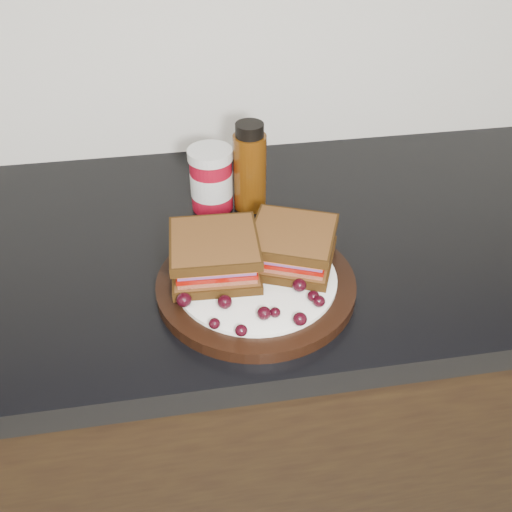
{
  "coord_description": "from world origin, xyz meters",
  "views": [
    {
      "loc": [
        0.03,
        0.97,
        1.44
      ],
      "look_at": [
        0.13,
        1.57,
        0.96
      ],
      "focal_mm": 40.0,
      "sensor_mm": 36.0,
      "label": 1
    }
  ],
  "objects": [
    {
      "name": "base_cabinets",
      "position": [
        0.0,
        1.7,
        0.43
      ],
      "size": [
        3.96,
        0.58,
        0.86
      ],
      "primitive_type": "cube",
      "color": "black",
      "rests_on": "ground_plane"
    },
    {
      "name": "countertop",
      "position": [
        0.0,
        1.7,
        0.88
      ],
      "size": [
        3.98,
        0.6,
        0.04
      ],
      "primitive_type": "cube",
      "color": "black",
      "rests_on": "base_cabinets"
    },
    {
      "name": "plate",
      "position": [
        0.13,
        1.57,
        0.91
      ],
      "size": [
        0.28,
        0.28,
        0.02
      ],
      "primitive_type": "cylinder",
      "color": "black",
      "rests_on": "countertop"
    },
    {
      "name": "sandwich_left",
      "position": [
        0.08,
        1.59,
        0.95
      ],
      "size": [
        0.13,
        0.13,
        0.06
      ],
      "primitive_type": null,
      "rotation": [
        0.0,
        0.0,
        -0.04
      ],
      "color": "brown",
      "rests_on": "plate"
    },
    {
      "name": "sandwich_right",
      "position": [
        0.19,
        1.59,
        0.95
      ],
      "size": [
        0.15,
        0.15,
        0.05
      ],
      "primitive_type": null,
      "rotation": [
        0.0,
        0.0,
        -0.39
      ],
      "color": "brown",
      "rests_on": "plate"
    },
    {
      "name": "grape_0",
      "position": [
        0.03,
        1.52,
        0.93
      ],
      "size": [
        0.02,
        0.02,
        0.02
      ],
      "primitive_type": "ellipsoid",
      "color": "black",
      "rests_on": "plate"
    },
    {
      "name": "grape_1",
      "position": [
        0.08,
        1.51,
        0.93
      ],
      "size": [
        0.02,
        0.02,
        0.02
      ],
      "primitive_type": "ellipsoid",
      "color": "black",
      "rests_on": "plate"
    },
    {
      "name": "grape_2",
      "position": [
        0.06,
        1.48,
        0.93
      ],
      "size": [
        0.02,
        0.02,
        0.01
      ],
      "primitive_type": "ellipsoid",
      "color": "black",
      "rests_on": "plate"
    },
    {
      "name": "grape_3",
      "position": [
        0.1,
        1.46,
        0.93
      ],
      "size": [
        0.02,
        0.02,
        0.01
      ],
      "primitive_type": "ellipsoid",
      "color": "black",
      "rests_on": "plate"
    },
    {
      "name": "grape_4",
      "position": [
        0.13,
        1.48,
        0.93
      ],
      "size": [
        0.02,
        0.02,
        0.02
      ],
      "primitive_type": "ellipsoid",
      "color": "black",
      "rests_on": "plate"
    },
    {
      "name": "grape_5",
      "position": [
        0.14,
        1.48,
        0.93
      ],
      "size": [
        0.01,
        0.01,
        0.01
      ],
      "primitive_type": "ellipsoid",
      "color": "black",
      "rests_on": "plate"
    },
    {
      "name": "grape_6",
      "position": [
        0.17,
        1.47,
        0.93
      ],
      "size": [
        0.02,
        0.02,
        0.02
      ],
      "primitive_type": "ellipsoid",
      "color": "black",
      "rests_on": "plate"
    },
    {
      "name": "grape_7",
      "position": [
        0.2,
        1.49,
        0.93
      ],
      "size": [
        0.02,
        0.02,
        0.02
      ],
      "primitive_type": "ellipsoid",
      "color": "black",
      "rests_on": "plate"
    },
    {
      "name": "grape_8",
      "position": [
        0.2,
        1.51,
        0.93
      ],
      "size": [
        0.02,
        0.02,
        0.02
      ],
      "primitive_type": "ellipsoid",
      "color": "black",
      "rests_on": "plate"
    },
    {
      "name": "grape_9",
      "position": [
        0.18,
        1.53,
        0.93
      ],
      "size": [
        0.02,
        0.02,
        0.02
      ],
      "primitive_type": "ellipsoid",
      "color": "black",
      "rests_on": "plate"
    },
    {
      "name": "grape_10",
      "position": [
        0.21,
        1.57,
        0.93
      ],
      "size": [
        0.02,
        0.02,
        0.02
      ],
      "primitive_type": "ellipsoid",
      "color": "black",
      "rests_on": "plate"
    },
    {
      "name": "grape_11",
      "position": [
        0.2,
        1.58,
        0.93
      ],
      "size": [
        0.02,
        0.02,
        0.02
      ],
      "primitive_type": "ellipsoid",
      "color": "black",
      "rests_on": "plate"
    },
    {
      "name": "grape_12",
      "position": [
        0.21,
        1.6,
        0.93
      ],
      "size": [
        0.02,
        0.02,
        0.02
      ],
      "primitive_type": "ellipsoid",
      "color": "black",
      "rests_on": "plate"
    },
    {
      "name": "grape_13",
      "position": [
        0.07,
        1.64,
        0.93
      ],
      "size": [
        0.02,
        0.02,
        0.01
      ],
      "primitive_type": "ellipsoid",
      "color": "black",
      "rests_on": "plate"
    },
    {
      "name": "grape_14",
      "position": [
        0.06,
        1.61,
        0.93
      ],
      "size": [
        0.02,
        0.02,
        0.02
      ],
      "primitive_type": "ellipsoid",
      "color": "black",
      "rests_on": "plate"
    },
    {
      "name": "grape_15",
      "position": [
        0.08,
        1.58,
        0.93
      ],
      "size": [
        0.02,
        0.02,
        0.02
      ],
      "primitive_type": "ellipsoid",
      "color": "black",
      "rests_on": "plate"
    },
    {
      "name": "grape_16",
      "position": [
        0.04,
        1.54,
        0.93
      ],
      "size": [
        0.02,
        0.02,
        0.02
      ],
      "primitive_type": "ellipsoid",
      "color": "black",
      "rests_on": "plate"
    },
    {
      "name": "grape_17",
      "position": [
        0.08,
        1.61,
        0.93
      ],
      "size": [
        0.02,
        0.02,
        0.02
      ],
      "primitive_type": "ellipsoid",
      "color": "black",
      "rests_on": "plate"
    },
    {
      "name": "grape_18",
      "position": [
        0.05,
        1.59,
        0.93
      ],
      "size": [
        0.02,
        0.02,
        0.02
      ],
      "primitive_type": "ellipsoid",
      "color": "black",
      "rests_on": "plate"
    },
    {
      "name": "grape_19",
      "position": [
        0.05,
        1.59,
        0.93
      ],
      "size": [
        0.02,
        0.02,
        0.02
      ],
      "primitive_type": "ellipsoid",
      "color": "black",
      "rests_on": "plate"
    },
    {
      "name": "condiment_jar",
      "position": [
        0.09,
        1.79,
        0.95
      ],
      "size": [
        0.08,
        0.08,
        0.11
      ],
      "primitive_type": "cylinder",
      "rotation": [
        0.0,
        0.0,
        0.09
      ],
      "color": "maroon",
      "rests_on": "countertop"
    },
    {
      "name": "oil_bottle",
      "position": [
        0.16,
        1.78,
        0.98
      ],
      "size": [
        0.07,
        0.07,
        0.15
      ],
      "primitive_type": "cylinder",
      "rotation": [
        0.0,
        0.0,
        -0.27
      ],
      "color": "#4F2807",
      "rests_on": "countertop"
    }
  ]
}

